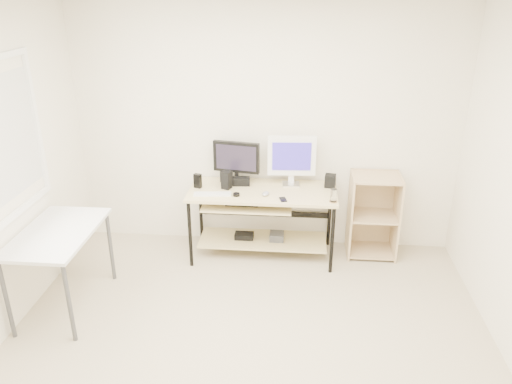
{
  "coord_description": "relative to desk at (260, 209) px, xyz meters",
  "views": [
    {
      "loc": [
        0.35,
        -3.0,
        2.72
      ],
      "look_at": [
        -0.04,
        1.3,
        0.88
      ],
      "focal_mm": 35.0,
      "sensor_mm": 36.0,
      "label": 1
    }
  ],
  "objects": [
    {
      "name": "speaker_right",
      "position": [
        0.71,
        0.15,
        0.28
      ],
      "size": [
        0.12,
        0.12,
        0.13
      ],
      "primitive_type": "cube",
      "rotation": [
        0.0,
        0.0,
        -0.15
      ],
      "color": "black",
      "rests_on": "desk"
    },
    {
      "name": "center_speaker",
      "position": [
        -0.21,
        0.11,
        0.26
      ],
      "size": [
        0.18,
        0.09,
        0.09
      ],
      "primitive_type": "cube",
      "rotation": [
        0.0,
        0.0,
        0.09
      ],
      "color": "black",
      "rests_on": "desk"
    },
    {
      "name": "speaker_left",
      "position": [
        -0.35,
        0.01,
        0.31
      ],
      "size": [
        0.13,
        0.13,
        0.19
      ],
      "rotation": [
        0.0,
        0.0,
        -0.42
      ],
      "color": "black",
      "rests_on": "desk"
    },
    {
      "name": "desk",
      "position": [
        0.0,
        0.0,
        0.0
      ],
      "size": [
        1.5,
        0.65,
        0.75
      ],
      "color": "beige",
      "rests_on": "ground"
    },
    {
      "name": "drinking_glass",
      "position": [
        0.73,
        -0.23,
        0.28
      ],
      "size": [
        0.07,
        0.07,
        0.13
      ],
      "primitive_type": "cylinder",
      "rotation": [
        0.0,
        0.0,
        -0.17
      ],
      "color": "white",
      "rests_on": "coaster"
    },
    {
      "name": "side_table",
      "position": [
        -1.65,
        -1.06,
        0.13
      ],
      "size": [
        0.6,
        1.0,
        0.75
      ],
      "color": "silver",
      "rests_on": "ground"
    },
    {
      "name": "audio_controller",
      "position": [
        -0.64,
        0.01,
        0.29
      ],
      "size": [
        0.09,
        0.07,
        0.15
      ],
      "primitive_type": "cube",
      "rotation": [
        0.0,
        0.0,
        -0.32
      ],
      "color": "black",
      "rests_on": "desk"
    },
    {
      "name": "coaster",
      "position": [
        0.73,
        -0.23,
        0.21
      ],
      "size": [
        0.09,
        0.09,
        0.01
      ],
      "primitive_type": "cylinder",
      "rotation": [
        0.0,
        0.0,
        -0.17
      ],
      "color": "#A27849",
      "rests_on": "desk"
    },
    {
      "name": "black_monitor",
      "position": [
        -0.26,
        0.18,
        0.47
      ],
      "size": [
        0.49,
        0.2,
        0.45
      ],
      "rotation": [
        0.0,
        0.0,
        -0.17
      ],
      "color": "black",
      "rests_on": "desk"
    },
    {
      "name": "smartphone",
      "position": [
        0.24,
        -0.23,
        0.22
      ],
      "size": [
        0.08,
        0.12,
        0.01
      ],
      "primitive_type": "cube",
      "rotation": [
        0.0,
        0.0,
        0.25
      ],
      "color": "black",
      "rests_on": "desk"
    },
    {
      "name": "mouse",
      "position": [
        0.06,
        -0.13,
        0.23
      ],
      "size": [
        0.09,
        0.12,
        0.04
      ],
      "primitive_type": "ellipsoid",
      "rotation": [
        0.0,
        0.0,
        -0.27
      ],
      "color": "#ACACB1",
      "rests_on": "desk"
    },
    {
      "name": "shelf_unit",
      "position": [
        1.18,
        0.16,
        -0.09
      ],
      "size": [
        0.5,
        0.4,
        0.9
      ],
      "color": "tan",
      "rests_on": "ground"
    },
    {
      "name": "volume_puck",
      "position": [
        -0.22,
        -0.17,
        0.23
      ],
      "size": [
        0.08,
        0.08,
        0.03
      ],
      "primitive_type": "cylinder",
      "rotation": [
        0.0,
        0.0,
        0.21
      ],
      "color": "black",
      "rests_on": "desk"
    },
    {
      "name": "room",
      "position": [
        -0.11,
        -1.62,
        0.78
      ],
      "size": [
        4.01,
        4.01,
        2.62
      ],
      "color": "#B8AA8D",
      "rests_on": "ground"
    },
    {
      "name": "white_imac",
      "position": [
        0.31,
        0.17,
        0.52
      ],
      "size": [
        0.49,
        0.16,
        0.53
      ],
      "rotation": [
        0.0,
        0.0,
        0.07
      ],
      "color": "silver",
      "rests_on": "desk"
    },
    {
      "name": "keyboard",
      "position": [
        -0.46,
        -0.16,
        0.22
      ],
      "size": [
        0.38,
        0.14,
        0.01
      ],
      "primitive_type": "cube",
      "rotation": [
        0.0,
        0.0,
        0.09
      ],
      "color": "silver",
      "rests_on": "desk"
    }
  ]
}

